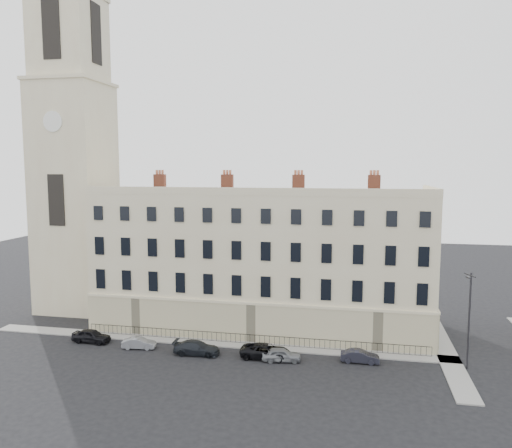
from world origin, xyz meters
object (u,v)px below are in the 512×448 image
object	(u,v)px
car_e	(281,355)
car_f	(360,356)
car_a	(91,336)
streetlamp	(469,316)
car_b	(139,343)
car_c	(197,348)
car_d	(266,351)

from	to	relation	value
car_e	car_f	world-z (taller)	car_e
car_a	streetlamp	bearing A→B (deg)	-86.83
streetlamp	car_b	bearing A→B (deg)	161.76
car_b	car_c	world-z (taller)	car_c
car_f	car_a	bearing A→B (deg)	89.77
car_a	car_f	distance (m)	26.89
car_b	car_d	size ratio (longest dim) A/B	0.69
car_d	car_a	bearing A→B (deg)	88.36
car_b	streetlamp	xyz separation A→B (m)	(30.64, 1.07, 4.29)
car_c	car_a	bearing A→B (deg)	82.88
car_d	car_f	xyz separation A→B (m)	(8.65, 0.67, -0.08)
car_a	car_d	size ratio (longest dim) A/B	0.83
car_a	car_b	world-z (taller)	car_a
car_d	car_f	world-z (taller)	car_d
car_a	car_c	world-z (taller)	car_a
car_b	car_f	size ratio (longest dim) A/B	0.93
car_b	car_e	world-z (taller)	car_e
car_b	car_d	distance (m)	12.71
car_e	streetlamp	size ratio (longest dim) A/B	0.42
car_c	streetlamp	world-z (taller)	streetlamp
car_b	car_f	distance (m)	21.37
car_e	car_f	distance (m)	7.19
car_c	streetlamp	bearing A→B (deg)	-88.67
car_b	car_f	world-z (taller)	car_f
car_a	car_c	distance (m)	11.65
car_c	car_d	bearing A→B (deg)	-88.58
car_f	streetlamp	xyz separation A→B (m)	(9.27, 0.37, 4.25)
car_d	car_e	world-z (taller)	car_d
car_b	car_d	bearing A→B (deg)	-97.64
car_b	car_e	size ratio (longest dim) A/B	0.90
car_b	car_c	distance (m)	6.09
car_a	car_c	bearing A→B (deg)	-92.57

